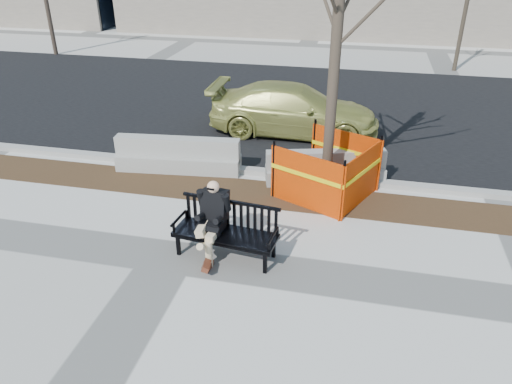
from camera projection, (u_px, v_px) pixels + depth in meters
ground at (170, 256)px, 8.48m from camera, size 120.00×120.00×0.00m
mulch_strip at (213, 189)px, 10.71m from camera, size 40.00×1.20×0.02m
asphalt_street at (269, 104)px, 16.06m from camera, size 60.00×10.40×0.01m
curb at (225, 168)px, 11.51m from camera, size 60.00×0.25×0.12m
bench at (226, 255)px, 8.50m from camera, size 1.88×0.86×0.97m
seated_man at (214, 251)px, 8.62m from camera, size 0.67×1.00×1.32m
tree_fence at (325, 193)px, 10.53m from camera, size 3.40×3.40×6.40m
sedan at (293, 133)px, 13.74m from camera, size 4.66×1.94×1.35m
jersey_barrier_left at (179, 170)px, 11.55m from camera, size 2.95×0.87×0.83m
jersey_barrier_right at (324, 181)px, 11.03m from camera, size 2.70×1.22×0.76m
far_tree_left at (56, 54)px, 22.63m from camera, size 2.53×2.53×5.77m
far_tree_right at (454, 70)px, 19.97m from camera, size 1.93×1.93×4.98m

